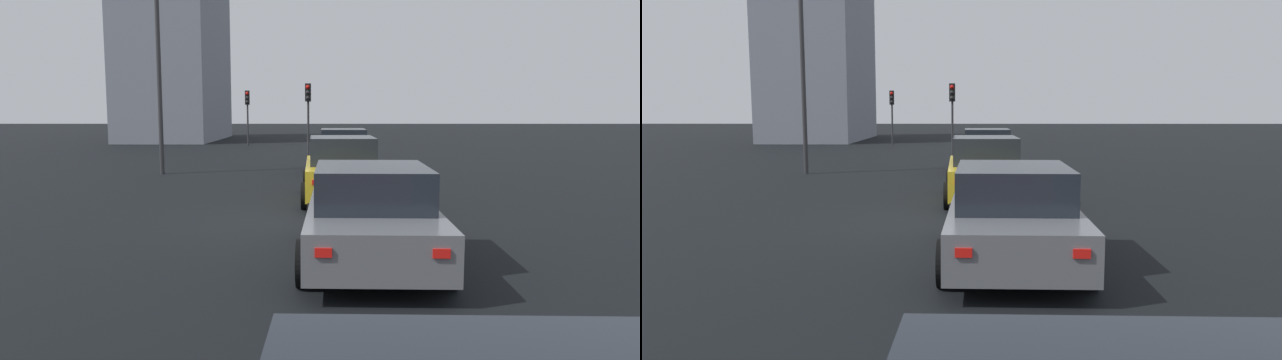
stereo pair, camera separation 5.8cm
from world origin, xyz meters
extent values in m
cube|color=black|center=(0.00, 0.00, -0.10)|extent=(160.00, 160.00, 0.20)
cube|color=black|center=(9.34, -1.78, 0.61)|extent=(4.09, 1.84, 0.70)
cube|color=#1E232B|center=(9.14, -1.78, 1.28)|extent=(1.85, 1.61, 0.65)
cylinder|color=black|center=(10.61, -2.70, 0.32)|extent=(0.64, 0.22, 0.64)
cylinder|color=black|center=(10.61, -0.87, 0.32)|extent=(0.64, 0.22, 0.64)
cylinder|color=black|center=(8.07, -2.68, 0.32)|extent=(0.64, 0.22, 0.64)
cylinder|color=black|center=(8.08, -0.86, 0.32)|extent=(0.64, 0.22, 0.64)
cube|color=red|center=(7.28, -2.43, 0.74)|extent=(0.03, 0.20, 0.11)
cube|color=red|center=(7.29, -1.11, 0.74)|extent=(0.03, 0.20, 0.11)
cube|color=gold|center=(2.80, -1.50, 0.62)|extent=(4.42, 1.86, 0.71)
cube|color=#1E232B|center=(2.58, -1.50, 1.31)|extent=(2.00, 1.61, 0.67)
cylinder|color=black|center=(4.18, -2.38, 0.32)|extent=(0.64, 0.23, 0.64)
cylinder|color=black|center=(4.16, -0.58, 0.32)|extent=(0.64, 0.23, 0.64)
cylinder|color=black|center=(1.45, -2.42, 0.32)|extent=(0.64, 0.23, 0.64)
cylinder|color=black|center=(1.43, -0.61, 0.32)|extent=(0.64, 0.23, 0.64)
cube|color=red|center=(0.60, -2.18, 0.74)|extent=(0.03, 0.20, 0.11)
cube|color=red|center=(0.58, -0.88, 0.74)|extent=(0.03, 0.20, 0.11)
cube|color=slate|center=(-3.05, -1.74, 0.58)|extent=(4.66, 1.99, 0.63)
cube|color=#1E232B|center=(-3.28, -1.74, 1.19)|extent=(2.12, 1.70, 0.59)
cylinder|color=black|center=(-1.64, -2.72, 0.32)|extent=(0.65, 0.24, 0.64)
cylinder|color=black|center=(-1.60, -0.84, 0.32)|extent=(0.65, 0.24, 0.64)
cylinder|color=black|center=(-4.50, -2.64, 0.32)|extent=(0.65, 0.24, 0.64)
cylinder|color=black|center=(-4.45, -0.77, 0.32)|extent=(0.65, 0.24, 0.64)
cube|color=red|center=(-5.38, -2.36, 0.69)|extent=(0.04, 0.20, 0.11)
cube|color=red|center=(-5.35, -1.01, 0.69)|extent=(0.04, 0.20, 0.11)
cylinder|color=#2D2D30|center=(17.22, -0.31, 1.35)|extent=(0.11, 0.11, 2.71)
cube|color=black|center=(17.16, -0.30, 3.16)|extent=(0.23, 0.30, 0.90)
sphere|color=red|center=(17.05, -0.29, 3.43)|extent=(0.20, 0.20, 0.20)
sphere|color=black|center=(17.05, -0.29, 3.16)|extent=(0.20, 0.20, 0.20)
sphere|color=black|center=(17.05, -0.29, 2.89)|extent=(0.20, 0.20, 0.20)
cylinder|color=#2D2D30|center=(25.10, 3.77, 1.30)|extent=(0.11, 0.11, 2.61)
cube|color=black|center=(25.04, 3.77, 3.06)|extent=(0.21, 0.28, 0.90)
sphere|color=red|center=(24.93, 3.77, 3.33)|extent=(0.20, 0.20, 0.20)
sphere|color=black|center=(24.93, 3.77, 3.06)|extent=(0.20, 0.20, 0.20)
sphere|color=black|center=(24.93, 3.77, 2.79)|extent=(0.20, 0.20, 0.20)
cylinder|color=#2D2D30|center=(8.76, 4.78, 4.27)|extent=(0.16, 0.16, 8.54)
cube|color=gray|center=(32.02, 10.00, 6.00)|extent=(12.03, 6.33, 11.99)
camera|label=1|loc=(-11.74, -0.99, 2.33)|focal=32.00mm
camera|label=2|loc=(-11.74, -1.04, 2.33)|focal=32.00mm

